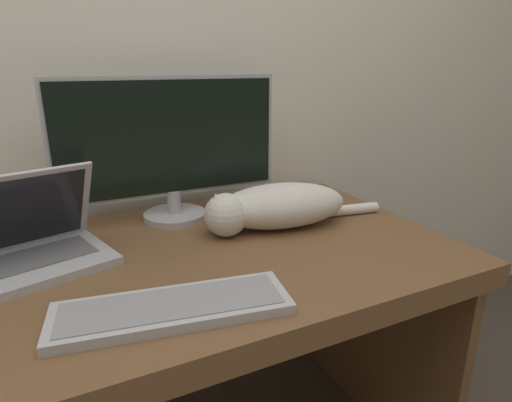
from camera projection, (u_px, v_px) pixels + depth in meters
The scene contains 7 objects.
wall_back at pixel (109, 20), 1.23m from camera, with size 6.40×0.06×2.60m.
desk at pixel (166, 314), 1.07m from camera, with size 1.46×0.78×0.74m.
monitor at pixel (170, 146), 1.22m from camera, with size 0.65×0.18×0.42m.
laptop at pixel (26, 249), 0.97m from camera, with size 0.39×0.31×0.22m.
external_keyboard at pixel (173, 308), 0.80m from camera, with size 0.46×0.21×0.02m.
cat at pixel (275, 206), 1.20m from camera, with size 0.56×0.23×0.12m.
small_toy at pixel (302, 197), 1.42m from camera, with size 0.05×0.05×0.05m.
Camera 1 is at (-0.21, -0.55, 1.18)m, focal length 30.00 mm.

